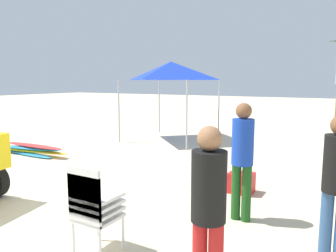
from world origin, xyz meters
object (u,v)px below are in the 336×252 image
object	(u,v)px
lifeguard_near_center	(209,205)
lifeguard_near_left	(242,154)
surfboard_pile	(31,150)
cooler_box	(241,183)
stacked_plastic_chairs	(92,203)
popup_canopy	(171,71)

from	to	relation	value
lifeguard_near_center	lifeguard_near_left	bearing A→B (deg)	99.00
surfboard_pile	cooler_box	size ratio (longest dim) A/B	5.72
stacked_plastic_chairs	lifeguard_near_center	xyz separation A→B (m)	(1.52, -0.10, 0.32)
lifeguard_near_left	surfboard_pile	bearing A→B (deg)	169.47
lifeguard_near_left	popup_canopy	world-z (taller)	popup_canopy
surfboard_pile	lifeguard_near_center	world-z (taller)	lifeguard_near_center
surfboard_pile	popup_canopy	bearing A→B (deg)	61.91
lifeguard_near_left	cooler_box	bearing A→B (deg)	107.40
stacked_plastic_chairs	lifeguard_near_left	xyz separation A→B (m)	(1.21, 1.88, 0.37)
lifeguard_near_left	popup_canopy	xyz separation A→B (m)	(-4.28, 5.33, 1.41)
lifeguard_near_center	popup_canopy	bearing A→B (deg)	122.15
stacked_plastic_chairs	surfboard_pile	distance (m)	6.12
lifeguard_near_center	surfboard_pile	bearing A→B (deg)	154.91
popup_canopy	cooler_box	bearing A→B (deg)	-46.66
lifeguard_near_left	lifeguard_near_center	bearing A→B (deg)	-81.00
lifeguard_near_center	cooler_box	distance (m)	3.33
surfboard_pile	lifeguard_near_left	size ratio (longest dim) A/B	1.44
cooler_box	lifeguard_near_center	bearing A→B (deg)	-77.78
stacked_plastic_chairs	surfboard_pile	bearing A→B (deg)	149.69
surfboard_pile	cooler_box	xyz separation A→B (m)	(6.10, -0.01, 0.03)
surfboard_pile	lifeguard_near_left	distance (m)	6.64
surfboard_pile	cooler_box	distance (m)	6.10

